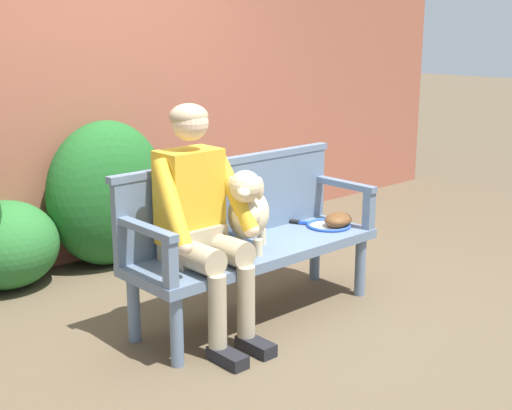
{
  "coord_description": "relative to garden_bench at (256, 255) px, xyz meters",
  "views": [
    {
      "loc": [
        -2.67,
        -2.93,
        1.72
      ],
      "look_at": [
        0.0,
        0.0,
        0.7
      ],
      "focal_mm": 49.01,
      "sensor_mm": 36.0,
      "label": 1
    }
  ],
  "objects": [
    {
      "name": "bench_backrest",
      "position": [
        0.0,
        0.23,
        0.31
      ],
      "size": [
        1.67,
        0.06,
        0.5
      ],
      "color": "slate",
      "rests_on": "garden_bench"
    },
    {
      "name": "person_seated",
      "position": [
        -0.43,
        -0.02,
        0.33
      ],
      "size": [
        0.56,
        0.66,
        1.32
      ],
      "color": "black",
      "rests_on": "ground"
    },
    {
      "name": "tennis_racket",
      "position": [
        0.61,
        0.01,
        0.07
      ],
      "size": [
        0.42,
        0.57,
        0.03
      ],
      "color": "blue",
      "rests_on": "garden_bench"
    },
    {
      "name": "brick_garden_fence",
      "position": [
        0.0,
        1.82,
        0.71
      ],
      "size": [
        8.0,
        0.3,
        2.21
      ],
      "primitive_type": "cube",
      "color": "#9E5642",
      "rests_on": "ground"
    },
    {
      "name": "garden_bench",
      "position": [
        0.0,
        0.0,
        0.0
      ],
      "size": [
        1.63,
        0.52,
        0.45
      ],
      "color": "slate",
      "rests_on": "ground"
    },
    {
      "name": "baseball_glove",
      "position": [
        0.67,
        -0.06,
        0.1
      ],
      "size": [
        0.26,
        0.23,
        0.09
      ],
      "primitive_type": "ellipsoid",
      "rotation": [
        0.0,
        0.0,
        0.32
      ],
      "color": "brown",
      "rests_on": "garden_bench"
    },
    {
      "name": "ground_plane",
      "position": [
        0.0,
        0.0,
        -0.39
      ],
      "size": [
        40.0,
        40.0,
        0.0
      ],
      "primitive_type": "plane",
      "color": "brown"
    },
    {
      "name": "dog_on_bench",
      "position": [
        -0.11,
        -0.05,
        0.31
      ],
      "size": [
        0.46,
        0.43,
        0.5
      ],
      "color": "beige",
      "rests_on": "garden_bench"
    },
    {
      "name": "bench_armrest_left_end",
      "position": [
        -0.78,
        -0.09,
        0.26
      ],
      "size": [
        0.06,
        0.52,
        0.28
      ],
      "color": "slate",
      "rests_on": "garden_bench"
    },
    {
      "name": "hedge_bush_far_right",
      "position": [
        -0.91,
        1.5,
        -0.09
      ],
      "size": [
        0.7,
        0.7,
        0.59
      ],
      "primitive_type": "ellipsoid",
      "color": "#286B2D",
      "rests_on": "ground"
    },
    {
      "name": "hedge_bush_mid_right",
      "position": [
        -0.14,
        1.46,
        0.14
      ],
      "size": [
        0.92,
        0.64,
        1.07
      ],
      "primitive_type": "ellipsoid",
      "color": "#1E5B23",
      "rests_on": "ground"
    },
    {
      "name": "bench_armrest_right_end",
      "position": [
        0.78,
        -0.09,
        0.26
      ],
      "size": [
        0.06,
        0.52,
        0.28
      ],
      "color": "slate",
      "rests_on": "garden_bench"
    }
  ]
}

